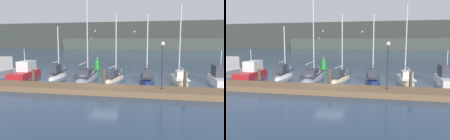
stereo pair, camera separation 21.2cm
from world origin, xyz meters
TOP-DOWN VIEW (x-y plane):
  - ground_plane at (0.00, 0.00)m, footprint 400.00×400.00m
  - dock at (0.00, -1.55)m, footprint 36.33×2.80m
  - mooring_pile_1 at (-7.04, 0.10)m, footprint 0.28×0.28m
  - mooring_pile_2 at (0.00, 0.10)m, footprint 0.28×0.28m
  - mooring_pile_3 at (7.04, 0.10)m, footprint 0.28×0.28m
  - motorboat_berth_2 at (-10.58, 4.19)m, footprint 2.94×6.17m
  - sailboat_berth_3 at (-6.80, 4.94)m, footprint 1.67×5.11m
  - sailboat_berth_4 at (-3.29, 5.19)m, footprint 3.02×8.23m
  - sailboat_berth_5 at (0.12, 4.75)m, footprint 2.09×5.59m
  - sailboat_berth_6 at (3.70, 4.02)m, footprint 1.77×5.44m
  - sailboat_berth_7 at (7.04, 4.32)m, footprint 1.92×5.42m
  - motorboat_berth_8 at (10.84, 4.01)m, footprint 1.94×5.69m
  - channel_buoy at (-4.42, 14.13)m, footprint 1.25×1.25m
  - dock_lamppost at (5.08, -1.42)m, footprint 0.32×0.32m
  - hillside_backdrop at (2.81, 118.63)m, footprint 240.00×23.00m

SIDE VIEW (x-z plane):
  - ground_plane at x=0.00m, z-range 0.00..0.00m
  - sailboat_berth_4 at x=-3.29m, z-range -6.34..6.55m
  - sailboat_berth_7 at x=7.04m, z-range -4.28..4.53m
  - sailboat_berth_5 at x=0.12m, z-range -3.82..4.07m
  - sailboat_berth_6 at x=3.70m, z-range -3.75..4.03m
  - sailboat_berth_3 at x=-6.80m, z-range -3.11..3.51m
  - dock at x=0.00m, z-range 0.00..0.45m
  - motorboat_berth_8 at x=10.84m, z-range -1.64..2.31m
  - motorboat_berth_2 at x=-10.58m, z-range -1.56..2.29m
  - channel_buoy at x=-4.42m, z-range -0.25..1.54m
  - mooring_pile_1 at x=-7.04m, z-range 0.00..1.55m
  - mooring_pile_2 at x=0.00m, z-range 0.00..1.69m
  - mooring_pile_3 at x=7.04m, z-range 0.00..1.75m
  - dock_lamppost at x=5.08m, z-range 1.10..4.84m
  - hillside_backdrop at x=2.81m, z-range -0.65..15.96m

